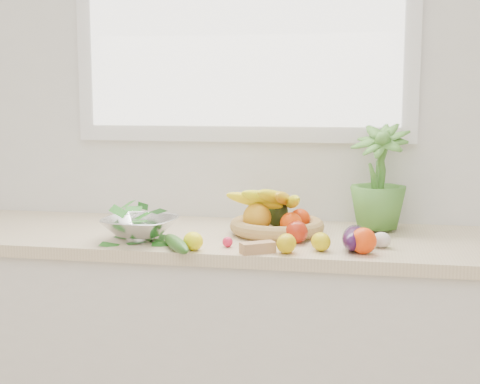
% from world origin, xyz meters
% --- Properties ---
extents(back_wall, '(4.50, 0.02, 2.70)m').
position_xyz_m(back_wall, '(0.00, 2.25, 1.35)').
color(back_wall, white).
rests_on(back_wall, ground).
extents(counter_cabinet, '(2.20, 0.58, 0.86)m').
position_xyz_m(counter_cabinet, '(0.00, 1.95, 0.43)').
color(counter_cabinet, silver).
rests_on(counter_cabinet, ground).
extents(countertop, '(2.24, 0.62, 0.04)m').
position_xyz_m(countertop, '(0.00, 1.95, 0.88)').
color(countertop, beige).
rests_on(countertop, counter_cabinet).
extents(orange_loose, '(0.10, 0.10, 0.08)m').
position_xyz_m(orange_loose, '(0.47, 1.73, 0.94)').
color(orange_loose, '#FB3E07').
rests_on(orange_loose, countertop).
extents(lemon_a, '(0.09, 0.09, 0.06)m').
position_xyz_m(lemon_a, '(0.34, 1.75, 0.93)').
color(lemon_a, '#D3BA0B').
rests_on(lemon_a, countertop).
extents(lemon_b, '(0.06, 0.08, 0.06)m').
position_xyz_m(lemon_b, '(0.24, 1.70, 0.93)').
color(lemon_b, gold).
rests_on(lemon_b, countertop).
extents(lemon_c, '(0.09, 0.09, 0.06)m').
position_xyz_m(lemon_c, '(-0.05, 1.68, 0.93)').
color(lemon_c, '#FDF20D').
rests_on(lemon_c, countertop).
extents(apple, '(0.09, 0.09, 0.07)m').
position_xyz_m(apple, '(0.25, 1.84, 0.94)').
color(apple, '#AD220D').
rests_on(apple, countertop).
extents(ginger, '(0.11, 0.09, 0.03)m').
position_xyz_m(ginger, '(0.15, 1.68, 0.92)').
color(ginger, tan).
rests_on(ginger, countertop).
extents(garlic_a, '(0.07, 0.07, 0.05)m').
position_xyz_m(garlic_a, '(0.29, 1.95, 0.92)').
color(garlic_a, white).
rests_on(garlic_a, countertop).
extents(garlic_b, '(0.06, 0.06, 0.04)m').
position_xyz_m(garlic_b, '(0.44, 1.92, 0.92)').
color(garlic_b, white).
rests_on(garlic_b, countertop).
extents(garlic_c, '(0.06, 0.06, 0.05)m').
position_xyz_m(garlic_c, '(0.52, 1.83, 0.92)').
color(garlic_c, beige).
rests_on(garlic_c, countertop).
extents(eggplant, '(0.09, 0.19, 0.07)m').
position_xyz_m(eggplant, '(0.44, 1.79, 0.94)').
color(eggplant, '#2F0E34').
rests_on(eggplant, countertop).
extents(cucumber, '(0.16, 0.22, 0.04)m').
position_xyz_m(cucumber, '(-0.10, 1.67, 0.92)').
color(cucumber, '#2E5C1B').
rests_on(cucumber, countertop).
extents(radish, '(0.04, 0.04, 0.03)m').
position_xyz_m(radish, '(0.04, 1.75, 0.92)').
color(radish, red).
rests_on(radish, countertop).
extents(potted_herb, '(0.26, 0.26, 0.37)m').
position_xyz_m(potted_herb, '(0.51, 2.11, 1.09)').
color(potted_herb, '#498631').
rests_on(potted_herb, countertop).
extents(fruit_basket, '(0.43, 0.43, 0.18)m').
position_xyz_m(fruit_basket, '(0.17, 1.98, 0.95)').
color(fruit_basket, tan).
rests_on(fruit_basket, countertop).
extents(colander_with_spinach, '(0.27, 0.27, 0.12)m').
position_xyz_m(colander_with_spinach, '(-0.26, 1.79, 0.96)').
color(colander_with_spinach, silver).
rests_on(colander_with_spinach, countertop).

